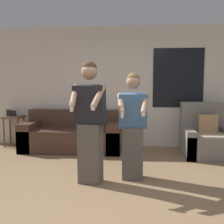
% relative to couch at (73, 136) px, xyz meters
% --- Properties ---
extents(ground_plane, '(14.00, 14.00, 0.00)m').
position_rel_couch_xyz_m(ground_plane, '(1.01, -2.37, -0.30)').
color(ground_plane, '#846647').
extents(wall_back, '(6.67, 0.07, 2.70)m').
position_rel_couch_xyz_m(wall_back, '(1.03, 0.48, 1.05)').
color(wall_back, silver).
rests_on(wall_back, ground_plane).
extents(couch, '(2.10, 0.88, 0.84)m').
position_rel_couch_xyz_m(couch, '(0.00, 0.00, 0.00)').
color(couch, '#472D23').
rests_on(couch, ground_plane).
extents(armchair, '(0.97, 0.85, 1.05)m').
position_rel_couch_xyz_m(armchair, '(2.77, -0.23, 0.04)').
color(armchair, slate).
rests_on(armchair, ground_plane).
extents(side_table, '(0.42, 0.39, 0.84)m').
position_rel_couch_xyz_m(side_table, '(-1.42, 0.22, 0.25)').
color(side_table, brown).
rests_on(side_table, ground_plane).
extents(person_left, '(0.48, 0.53, 1.74)m').
position_rel_couch_xyz_m(person_left, '(0.70, -1.84, 0.59)').
color(person_left, '#56514C').
rests_on(person_left, ground_plane).
extents(person_right, '(0.48, 0.46, 1.59)m').
position_rel_couch_xyz_m(person_right, '(1.30, -1.63, 0.50)').
color(person_right, '#56514C').
rests_on(person_right, ground_plane).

